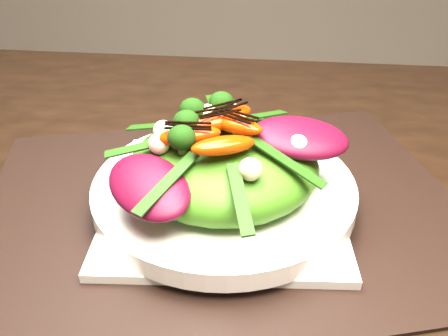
# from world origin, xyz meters

# --- Properties ---
(dining_table) EXTENTS (1.60, 0.90, 0.75)m
(dining_table) POSITION_xyz_m (0.00, 0.00, 0.73)
(dining_table) COLOR black
(dining_table) RESTS_ON floor
(placemat) EXTENTS (0.57, 0.49, 0.00)m
(placemat) POSITION_xyz_m (-0.01, -0.01, 0.75)
(placemat) COLOR black
(placemat) RESTS_ON dining_table
(plate_base) EXTENTS (0.25, 0.25, 0.01)m
(plate_base) POSITION_xyz_m (-0.01, -0.01, 0.76)
(plate_base) COLOR white
(plate_base) RESTS_ON placemat
(salad_bowl) EXTENTS (0.27, 0.27, 0.02)m
(salad_bowl) POSITION_xyz_m (-0.01, -0.01, 0.77)
(salad_bowl) COLOR white
(salad_bowl) RESTS_ON plate_base
(lettuce_mound) EXTENTS (0.23, 0.23, 0.06)m
(lettuce_mound) POSITION_xyz_m (-0.01, -0.01, 0.80)
(lettuce_mound) COLOR #3A6C14
(lettuce_mound) RESTS_ON salad_bowl
(radicchio_leaf) EXTENTS (0.10, 0.07, 0.02)m
(radicchio_leaf) POSITION_xyz_m (0.06, -0.01, 0.83)
(radicchio_leaf) COLOR #440719
(radicchio_leaf) RESTS_ON lettuce_mound
(orange_segment) EXTENTS (0.06, 0.04, 0.02)m
(orange_segment) POSITION_xyz_m (-0.03, 0.00, 0.84)
(orange_segment) COLOR red
(orange_segment) RESTS_ON lettuce_mound
(broccoli_floret) EXTENTS (0.04, 0.04, 0.04)m
(broccoli_floret) POSITION_xyz_m (-0.09, 0.01, 0.84)
(broccoli_floret) COLOR black
(broccoli_floret) RESTS_ON lettuce_mound
(macadamia_nut) EXTENTS (0.03, 0.03, 0.02)m
(macadamia_nut) POSITION_xyz_m (0.02, -0.06, 0.84)
(macadamia_nut) COLOR #FFF3B3
(macadamia_nut) RESTS_ON lettuce_mound
(balsamic_drizzle) EXTENTS (0.05, 0.02, 0.00)m
(balsamic_drizzle) POSITION_xyz_m (-0.03, 0.00, 0.85)
(balsamic_drizzle) COLOR black
(balsamic_drizzle) RESTS_ON orange_segment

